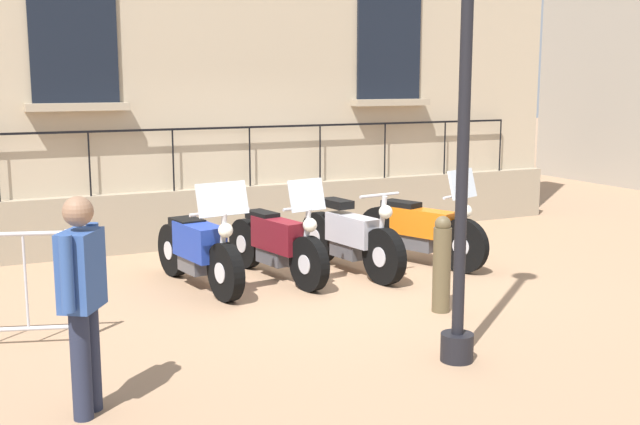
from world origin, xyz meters
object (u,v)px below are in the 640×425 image
pedestrian_standing (82,295)px  motorcycle_maroon (277,244)px  motorcycle_silver (351,239)px  motorcycle_orange (422,230)px  bollard (442,264)px  motorcycle_blue (199,250)px  lamppost (466,41)px

pedestrian_standing → motorcycle_maroon: bearing=137.7°
motorcycle_maroon → motorcycle_silver: bearing=83.2°
motorcycle_orange → bollard: 2.08m
motorcycle_blue → pedestrian_standing: size_ratio=1.26×
lamppost → motorcycle_maroon: bearing=-174.4°
motorcycle_silver → lamppost: bearing=-11.3°
motorcycle_blue → motorcycle_maroon: size_ratio=1.00×
pedestrian_standing → lamppost: bearing=85.2°
motorcycle_silver → lamppost: size_ratio=0.40×
motorcycle_maroon → lamppost: (3.22, 0.31, 2.24)m
motorcycle_silver → lamppost: 3.89m
motorcycle_silver → lamppost: lamppost is taller
motorcycle_blue → motorcycle_silver: bearing=86.5°
motorcycle_blue → bollard: (1.97, 1.97, 0.06)m
lamppost → bollard: bearing=151.1°
motorcycle_maroon → pedestrian_standing: pedestrian_standing is taller
lamppost → motorcycle_silver: bearing=168.7°
motorcycle_maroon → pedestrian_standing: 4.03m
motorcycle_blue → bollard: size_ratio=1.99×
motorcycle_blue → motorcycle_orange: bearing=87.7°
motorcycle_blue → motorcycle_maroon: bearing=89.8°
motorcycle_blue → motorcycle_maroon: 0.96m
motorcycle_maroon → motorcycle_blue: bearing=-90.2°
motorcycle_blue → lamppost: (3.22, 1.27, 2.22)m
motorcycle_maroon → lamppost: 3.93m
bollard → pedestrian_standing: 3.86m
motorcycle_orange → bollard: motorcycle_orange is taller
motorcycle_silver → bollard: motorcycle_silver is taller
motorcycle_silver → bollard: (1.85, 0.07, 0.08)m
motorcycle_orange → motorcycle_silver: bearing=-90.3°
motorcycle_orange → lamppost: bearing=-28.0°
bollard → pedestrian_standing: pedestrian_standing is taller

